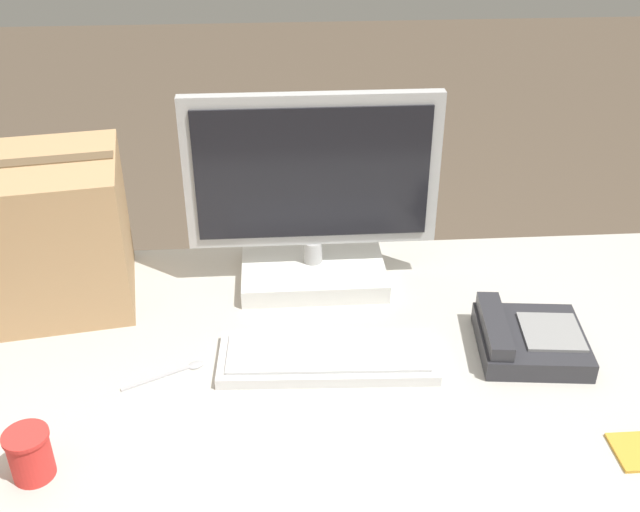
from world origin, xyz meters
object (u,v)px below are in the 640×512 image
Objects in this scene: sticky_note_pad at (640,451)px; spoon at (175,372)px; cardboard_box at (30,234)px; paper_cup_right at (30,454)px; monitor at (314,208)px; desk_phone at (527,339)px; keyboard at (327,357)px.

spoon is at bearing 161.62° from sticky_note_pad.
cardboard_box is 4.99× the size of sticky_note_pad.
cardboard_box is at bearing 102.26° from paper_cup_right.
spoon is at bearing -131.28° from monitor.
monitor is 0.53m from desk_phone.
keyboard is 0.56m from paper_cup_right.
keyboard is (0.01, -0.32, -0.17)m from monitor.
paper_cup_right is (-0.49, -0.58, -0.13)m from monitor.
monitor is 6.27× the size of sticky_note_pad.
sticky_note_pad is (1.13, -0.55, -0.16)m from cardboard_box.
desk_phone is at bearing -24.11° from spoon.
desk_phone is 0.95m from paper_cup_right.
cardboard_box is at bearing 158.72° from keyboard.
desk_phone reaches higher than sticky_note_pad.
cardboard_box is (-0.32, 0.28, 0.16)m from spoon.
sticky_note_pad is at bearing -26.10° from keyboard.
spoon is at bearing -171.81° from desk_phone.
cardboard_box reaches higher than sticky_note_pad.
monitor is 2.42× the size of desk_phone.
cardboard_box is at bearing 153.89° from sticky_note_pad.
cardboard_box is (-0.61, -0.05, -0.02)m from monitor.
paper_cup_right reaches higher than spoon.
paper_cup_right is 1.01m from sticky_note_pad.
sticky_note_pad is (1.01, -0.02, -0.04)m from paper_cup_right.
monitor reaches higher than paper_cup_right.
monitor is at bearing 149.52° from desk_phone.
monitor is at bearing 130.83° from sticky_note_pad.
desk_phone is 1.06m from cardboard_box.
monitor is 1.26× the size of cardboard_box.
spoon is (-0.29, -0.33, -0.18)m from monitor.
cardboard_box reaches higher than paper_cup_right.
monitor reaches higher than desk_phone.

